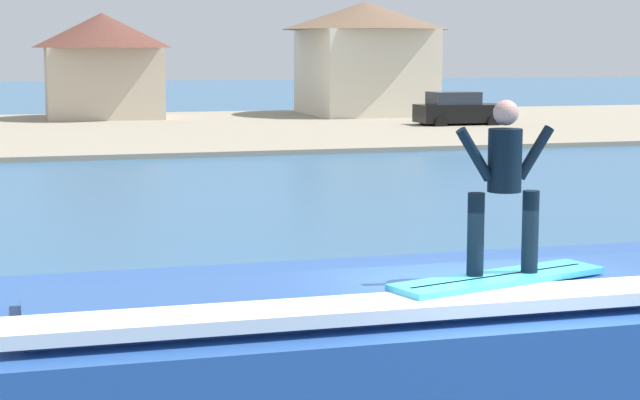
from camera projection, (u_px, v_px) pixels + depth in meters
wave_crest at (420, 365)px, 10.95m from camera, size 9.04×3.62×1.83m
surfboard at (499, 278)px, 10.31m from camera, size 2.33×1.14×0.06m
surfer at (504, 178)px, 10.25m from camera, size 1.00×0.32×1.65m
shoreline_bank at (104, 131)px, 52.21m from camera, size 120.00×26.09×0.20m
car_far_shore at (458, 110)px, 55.11m from camera, size 4.36×2.23×1.86m
house_gabled_white at (365, 53)px, 63.46m from camera, size 9.70×9.70×6.70m
house_small_cottage at (103, 59)px, 59.80m from camera, size 7.61×7.61×5.95m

